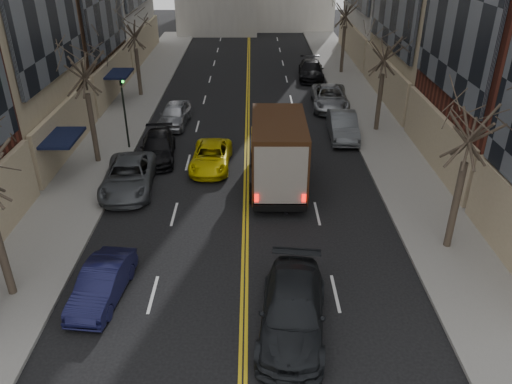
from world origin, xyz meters
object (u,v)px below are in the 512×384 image
ups_truck (278,152)px  observer_sedan (293,311)px  pedestrian (287,195)px  taxi (211,157)px

ups_truck → observer_sedan: 10.93m
observer_sedan → pedestrian: 7.99m
observer_sedan → taxi: size_ratio=1.21×
observer_sedan → pedestrian: (0.31, 7.98, 0.17)m
observer_sedan → taxi: observer_sedan is taller
observer_sedan → taxi: (-3.75, 13.20, -0.14)m
ups_truck → taxi: 4.60m
taxi → pedestrian: 6.62m
observer_sedan → pedestrian: size_ratio=2.96×
ups_truck → pedestrian: size_ratio=3.72×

